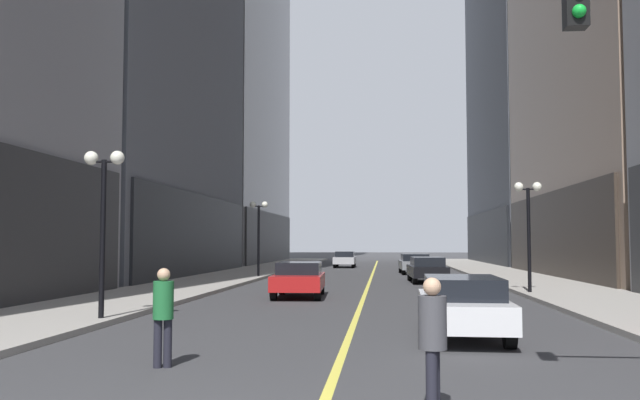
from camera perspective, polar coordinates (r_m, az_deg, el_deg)
ground_plane at (r=40.62m, az=4.44°, el=-6.57°), size 200.00×200.00×0.00m
sidewalk_left at (r=41.60m, az=-7.07°, el=-6.38°), size 4.50×78.00×0.15m
sidewalk_right at (r=41.29m, az=16.03°, el=-6.29°), size 4.50×78.00×0.15m
lane_centre_stripe at (r=40.62m, az=4.44°, el=-6.57°), size 0.16×70.00×0.01m
car_white at (r=15.12m, az=12.08°, el=-8.69°), size 1.90×4.82×1.32m
car_red at (r=25.36m, az=-1.82°, el=-6.71°), size 2.00×4.15×1.32m
car_black at (r=34.93m, az=9.16°, el=-5.83°), size 1.95×4.62×1.32m
car_grey at (r=44.50m, az=8.11°, el=-5.36°), size 2.07×4.40×1.32m
car_silver at (r=55.63m, az=2.14°, el=-5.05°), size 1.73×4.31×1.32m
pedestrian_with_orange_bag at (r=8.17m, az=9.63°, el=-11.42°), size 0.42×0.42×1.65m
pedestrian_in_green_parka at (r=11.49m, az=-13.30°, el=-9.14°), size 0.43×0.43×1.64m
street_lamp_left_near at (r=17.96m, az=-18.07°, el=0.31°), size 1.06×0.36×4.43m
street_lamp_left_far at (r=38.35m, az=-5.28°, el=-1.87°), size 1.06×0.36×4.43m
street_lamp_right_mid at (r=27.19m, az=17.44°, el=-0.99°), size 1.06×0.36×4.43m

